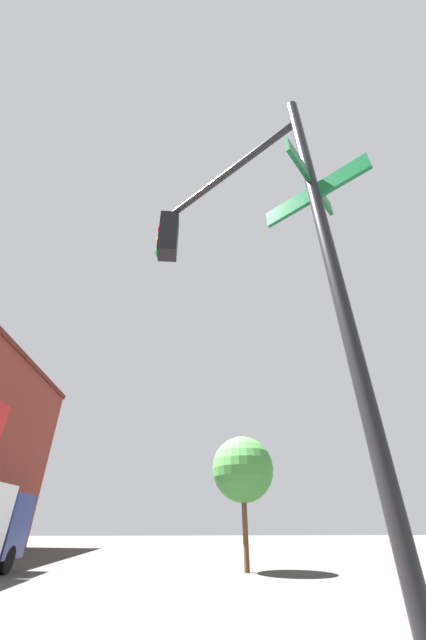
% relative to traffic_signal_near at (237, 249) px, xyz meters
% --- Properties ---
extents(traffic_signal_near, '(2.17, 2.20, 6.40)m').
position_rel_traffic_signal_near_xyz_m(traffic_signal_near, '(0.00, 0.00, 0.00)').
color(traffic_signal_near, black).
rests_on(traffic_signal_near, ground_plane).
extents(street_tree, '(3.00, 3.00, 5.61)m').
position_rel_traffic_signal_near_xyz_m(street_tree, '(14.79, -2.30, -0.39)').
color(street_tree, '#4C331E').
rests_on(street_tree, ground_plane).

